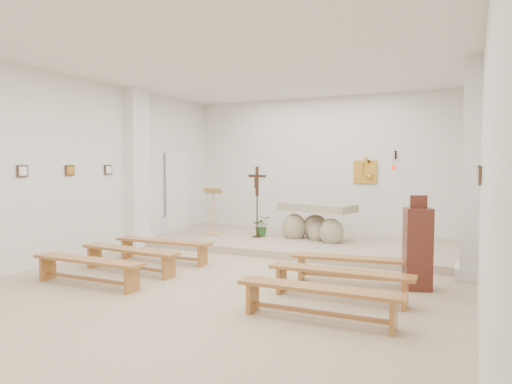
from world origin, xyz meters
The scene contains 29 objects.
ground centered at (0.00, 0.00, 0.00)m, with size 7.00×10.00×0.00m, color tan.
wall_left centered at (-3.49, 0.00, 1.75)m, with size 0.02×10.00×3.50m, color silver.
wall_right centered at (3.49, 0.00, 1.75)m, with size 0.02×10.00×3.50m, color silver.
wall_back centered at (0.00, 4.99, 1.75)m, with size 7.00×0.02×3.50m, color silver.
ceiling centered at (0.00, 0.00, 3.49)m, with size 7.00×10.00×0.02m, color silver.
sanctuary_platform centered at (0.00, 3.50, 0.07)m, with size 6.98×3.00×0.15m, color tan.
pilaster_left centered at (-3.37, 2.00, 1.75)m, with size 0.26×0.55×3.50m, color white.
pilaster_right centered at (3.37, 2.00, 1.75)m, with size 0.26×0.55×3.50m, color white.
gold_wall_relief centered at (1.05, 4.96, 1.65)m, with size 0.55×0.04×0.55m, color gold.
sanctuary_lamp centered at (1.75, 4.71, 1.81)m, with size 0.11×0.36×0.44m.
station_frame_left_front centered at (-3.47, -0.80, 1.72)m, with size 0.03×0.20×0.20m, color #3D281B.
station_frame_left_mid centered at (-3.47, 0.20, 1.72)m, with size 0.03×0.20×0.20m, color #3D281B.
station_frame_left_rear centered at (-3.47, 1.20, 1.72)m, with size 0.03×0.20×0.20m, color #3D281B.
station_frame_right_front centered at (3.47, -0.80, 1.72)m, with size 0.03×0.20×0.20m, color #3D281B.
station_frame_right_mid centered at (3.47, 0.20, 1.72)m, with size 0.03×0.20×0.20m, color #3D281B.
station_frame_right_rear centered at (3.47, 1.20, 1.72)m, with size 0.03×0.20×0.20m, color #3D281B.
radiator_left centered at (-3.43, 2.70, 0.27)m, with size 0.10×0.85×0.52m, color silver.
radiator_right centered at (3.43, 2.70, 0.27)m, with size 0.10×0.85×0.52m, color silver.
altar centered at (0.24, 3.67, 0.49)m, with size 1.84×1.12×0.89m.
lectern centered at (-2.19, 3.28, 0.73)m, with size 0.49×0.45×1.17m.
crucifix_stand centered at (-1.08, 3.39, 1.09)m, with size 0.49×0.21×1.63m.
potted_plant centered at (-1.04, 3.57, 0.39)m, with size 0.44×0.38×0.49m, color #285B24.
donation_pedestal centered at (2.69, 0.96, 0.61)m, with size 0.47×0.47×1.38m.
bench_left_front centered at (-1.81, 0.85, 0.31)m, with size 1.97×0.38×0.41m.
bench_right_front centered at (1.81, 0.85, 0.31)m, with size 1.99×0.57×0.41m.
bench_left_second centered at (-1.81, -0.08, 0.31)m, with size 1.98×0.43×0.41m.
bench_right_second centered at (1.81, -0.08, 0.31)m, with size 1.96×0.32×0.41m.
bench_left_third centered at (-1.81, -1.01, 0.31)m, with size 1.96×0.33×0.41m.
bench_right_third centered at (1.81, -1.01, 0.31)m, with size 1.97×0.35×0.41m.
Camera 1 is at (3.42, -6.03, 1.84)m, focal length 32.00 mm.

